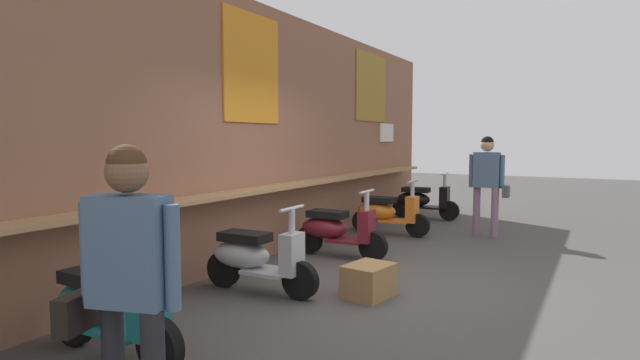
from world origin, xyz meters
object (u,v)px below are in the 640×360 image
Objects in this scene: shopper_with_handbag at (487,175)px; merchandise_crate at (369,281)px; scooter_maroon at (335,229)px; scooter_black at (421,200)px; shopper_browsing at (127,270)px; scooter_teal at (106,307)px; scooter_orange at (385,212)px; scooter_silver at (254,257)px.

merchandise_crate is (-4.05, 0.41, -0.87)m from shopper_with_handbag.
scooter_maroon is 3.92m from scooter_black.
shopper_browsing reaches higher than scooter_maroon.
merchandise_crate is at bearing -79.49° from scooter_black.
scooter_teal is at bearing 163.97° from shopper_with_handbag.
scooter_orange is at bearing 88.85° from scooter_maroon.
scooter_black is 2.71× the size of merchandise_crate.
scooter_orange is 1.83m from shopper_with_handbag.
scooter_maroon is 3.09m from shopper_with_handbag.
scooter_teal is at bearing -91.66° from scooter_black.
shopper_with_handbag is (0.65, -1.58, 0.66)m from scooter_orange.
scooter_maroon is 2.71× the size of merchandise_crate.
scooter_maroon is at bearing -90.55° from scooter_orange.
scooter_silver is 5.85m from scooter_black.
scooter_orange is 0.82× the size of shopper_with_handbag.
merchandise_crate is at bearing -71.60° from scooter_orange.
scooter_orange is at bearing 91.98° from scooter_teal.
scooter_teal is 5.73m from scooter_orange.
scooter_maroon is 0.85× the size of shopper_browsing.
scooter_black is at bearing 91.98° from scooter_teal.
merchandise_crate is at bearing 19.83° from scooter_silver.
scooter_orange is 2.70× the size of merchandise_crate.
scooter_silver is 0.85× the size of shopper_browsing.
scooter_maroon is (1.92, 0.00, 0.00)m from scooter_silver.
scooter_teal is at bearing -90.55° from scooter_orange.
scooter_teal is 1.00× the size of scooter_maroon.
merchandise_crate is at bearing 65.55° from scooter_teal.
shopper_browsing is (-6.50, -1.16, 0.61)m from scooter_orange.
scooter_teal reaches higher than merchandise_crate.
scooter_maroon is 1.00× the size of scooter_black.
scooter_silver is 1.00× the size of scooter_maroon.
scooter_teal is 1.52m from shopper_browsing.
merchandise_crate is at bearing 163.60° from shopper_browsing.
shopper_with_handbag reaches higher than scooter_black.
scooter_orange is at bearing 18.95° from merchandise_crate.
scooter_black is 2.18m from shopper_with_handbag.
scooter_silver is 1.92m from scooter_maroon.
scooter_maroon is at bearing 91.98° from scooter_teal.
scooter_black is at bearing 171.48° from shopper_browsing.
shopper_with_handbag is at bearing -42.26° from scooter_black.
scooter_silver is 0.82× the size of shopper_with_handbag.
scooter_black reaches higher than merchandise_crate.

